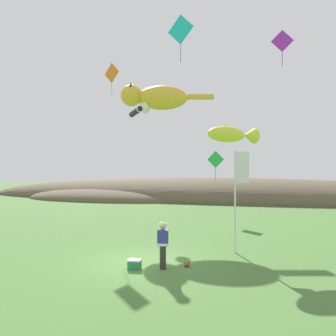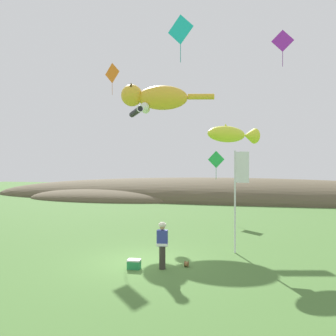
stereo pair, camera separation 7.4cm
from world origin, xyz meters
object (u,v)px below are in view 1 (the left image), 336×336
Objects in this scene: festival_attendant at (163,244)px; kite_spool at (187,264)px; festival_banner_pole at (238,186)px; kite_diamond_violet at (282,41)px; kite_tube_streamer at (136,112)px; picnic_cooler at (135,264)px; kite_fish_windsock at (232,134)px; kite_diamond_orange at (112,73)px; kite_diamond_green at (216,160)px; kite_diamond_teal at (181,30)px; kite_giant_cat at (156,98)px.

festival_attendant is 1.28m from kite_spool.
festival_banner_pole is at bearing 49.44° from festival_attendant.
kite_diamond_violet is at bearing 68.95° from festival_banner_pole.
kite_spool is 11.02m from kite_tube_streamer.
kite_diamond_violet is at bearing 57.35° from picnic_cooler.
kite_spool is 7.49m from kite_fish_windsock.
kite_spool is 0.10× the size of kite_diamond_orange.
kite_diamond_green reaches higher than picnic_cooler.
kite_fish_windsock reaches higher than festival_banner_pole.
kite_diamond_violet is 0.93× the size of kite_diamond_teal.
kite_diamond_teal reaches higher than kite_tube_streamer.
kite_diamond_teal is at bearing -63.74° from kite_giant_cat.
kite_diamond_teal is (-2.47, -1.23, 5.23)m from kite_fish_windsock.
picnic_cooler is at bearing -76.87° from kite_giant_cat.
kite_diamond_teal is at bearing -43.88° from kite_diamond_orange.
kite_spool is at bearing 30.56° from festival_attendant.
kite_diamond_green is at bearing 102.43° from kite_fish_windsock.
picnic_cooler is 0.23× the size of kite_tube_streamer.
kite_fish_windsock is 1.26× the size of kite_diamond_violet.
picnic_cooler is at bearing -69.84° from kite_tube_streamer.
kite_diamond_violet reaches higher than kite_diamond_teal.
picnic_cooler is 0.18× the size of kite_fish_windsock.
festival_attendant is 13.91m from kite_diamond_green.
kite_diamond_violet is 7.28m from kite_diamond_teal.
kite_diamond_violet reaches higher than kite_spool.
kite_giant_cat is at bearing 166.68° from kite_diamond_violet.
festival_attendant is at bearing -149.44° from kite_spool.
kite_diamond_violet is 1.00× the size of kite_diamond_green.
festival_attendant is 0.79× the size of kite_diamond_green.
kite_tube_streamer reaches higher than kite_diamond_green.
kite_diamond_green is (0.45, 13.46, 3.50)m from festival_attendant.
kite_spool is (0.84, 0.49, -0.84)m from festival_attendant.
kite_diamond_orange reaches higher than kite_diamond_green.
festival_banner_pole is at bearing 42.29° from picnic_cooler.
kite_giant_cat is 2.79× the size of kite_diamond_teal.
kite_diamond_green reaches higher than festival_banner_pole.
kite_fish_windsock is (-0.45, 2.30, 2.56)m from festival_banner_pole.
kite_diamond_green is at bearing 27.90° from kite_giant_cat.
kite_fish_windsock is (1.38, 4.93, 5.47)m from kite_spool.
kite_diamond_green is (7.45, 2.77, -6.48)m from kite_diamond_orange.
kite_spool is 4.33m from festival_banner_pole.
kite_tube_streamer is at bearing 110.16° from picnic_cooler.
picnic_cooler is 5.77m from festival_banner_pole.
kite_diamond_orange reaches higher than kite_fish_windsock.
kite_diamond_violet is (2.33, 6.06, 8.55)m from festival_banner_pole.
kite_fish_windsock is at bearing 60.11° from picnic_cooler.
kite_spool is at bearing -124.92° from festival_banner_pole.
kite_tube_streamer is 0.91× the size of kite_diamond_teal.
kite_giant_cat is 3.00× the size of kite_diamond_violet.
picnic_cooler is 16.46m from kite_diamond_orange.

